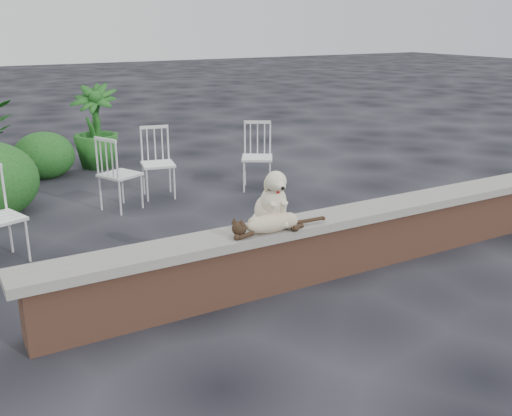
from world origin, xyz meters
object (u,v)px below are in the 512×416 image
potted_plant_b (95,127)px  dog (270,197)px  cat (271,222)px  chair_d (257,156)px  chair_b (158,163)px  chair_e (120,173)px

potted_plant_b → dog: bearing=-88.8°
dog → potted_plant_b: 5.25m
cat → potted_plant_b: size_ratio=0.80×
chair_d → dog: bearing=-86.7°
chair_b → chair_e: (-0.61, -0.29, 0.00)m
dog → cat: (-0.08, -0.15, -0.17)m
cat → potted_plant_b: (-0.03, 5.40, -0.01)m
cat → chair_d: (1.57, 2.97, -0.20)m
dog → cat: size_ratio=0.49×
dog → cat: bearing=-111.1°
chair_d → cat: bearing=-86.7°
potted_plant_b → cat: bearing=-89.7°
chair_b → dog: bearing=-80.6°
chair_e → potted_plant_b: (0.35, 2.39, 0.19)m
chair_e → dog: bearing=164.7°
chair_b → chair_d: (1.35, -0.32, 0.00)m
chair_d → potted_plant_b: potted_plant_b is taller
chair_b → chair_d: 1.38m
dog → chair_e: 2.92m
chair_d → potted_plant_b: bearing=154.6°
dog → chair_d: bearing=69.1°
chair_e → potted_plant_b: size_ratio=0.71×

